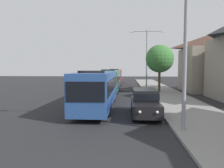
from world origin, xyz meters
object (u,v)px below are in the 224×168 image
at_px(bus_second_in_line, 110,80).
at_px(streetlamp_mid, 147,54).
at_px(white_suv, 145,101).
at_px(bus_lead, 98,88).
at_px(streetlamp_near, 186,32).
at_px(roadside_tree, 160,59).
at_px(bus_middle, 115,76).

bearing_deg(bus_second_in_line, streetlamp_mid, 11.62).
distance_m(bus_second_in_line, streetlamp_mid, 6.69).
relative_size(white_suv, streetlamp_mid, 0.57).
height_order(bus_lead, streetlamp_mid, streetlamp_mid).
xyz_separation_m(bus_second_in_line, streetlamp_near, (5.40, -19.47, 3.51)).
bearing_deg(streetlamp_mid, roadside_tree, -67.25).
relative_size(bus_second_in_line, streetlamp_near, 1.44).
relative_size(bus_second_in_line, streetlamp_mid, 1.35).
bearing_deg(bus_lead, bus_second_in_line, 90.00).
relative_size(bus_middle, streetlamp_near, 1.39).
relative_size(bus_second_in_line, bus_middle, 1.03).
bearing_deg(bus_middle, streetlamp_mid, -65.65).
distance_m(bus_second_in_line, roadside_tree, 7.71).
height_order(bus_second_in_line, white_suv, bus_second_in_line).
bearing_deg(bus_second_in_line, bus_middle, 90.00).
distance_m(bus_lead, streetlamp_near, 9.19).
distance_m(bus_lead, white_suv, 4.69).
height_order(white_suv, roadside_tree, roadside_tree).
distance_m(bus_second_in_line, bus_middle, 13.04).
distance_m(bus_middle, roadside_tree, 16.94).
relative_size(white_suv, roadside_tree, 0.80).
xyz_separation_m(bus_lead, bus_second_in_line, (0.00, 12.92, 0.00)).
height_order(bus_middle, streetlamp_mid, streetlamp_mid).
distance_m(streetlamp_mid, roadside_tree, 3.70).
bearing_deg(bus_lead, streetlamp_mid, 68.96).
bearing_deg(streetlamp_mid, bus_lead, -111.04).
relative_size(streetlamp_mid, roadside_tree, 1.40).
distance_m(bus_middle, white_suv, 29.02).
height_order(bus_lead, roadside_tree, roadside_tree).
bearing_deg(bus_middle, bus_second_in_line, -90.00).
distance_m(white_suv, streetlamp_mid, 17.51).
bearing_deg(white_suv, bus_middle, 97.32).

